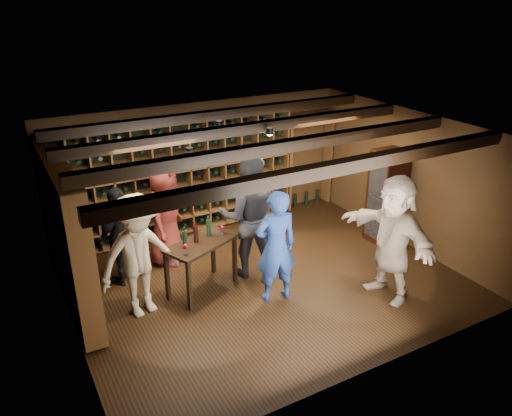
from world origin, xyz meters
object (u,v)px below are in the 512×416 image
man_grey_suit (249,216)px  guest_beige (393,238)px  guest_woman_black (122,236)px  guest_red_floral (165,212)px  tasting_table (201,248)px  guest_khaki (139,256)px  display_cabinet (386,198)px  man_blue_shirt (276,247)px

man_grey_suit → guest_beige: bearing=157.3°
guest_woman_black → guest_beige: 4.21m
man_grey_suit → guest_red_floral: (-1.08, 1.02, -0.10)m
man_grey_suit → guest_beige: (1.56, -1.67, -0.04)m
guest_woman_black → guest_beige: bearing=114.3°
guest_beige → tasting_table: (-2.48, 1.51, -0.23)m
guest_red_floral → guest_khaki: bearing=-174.8°
man_grey_suit → tasting_table: 0.97m
display_cabinet → guest_beige: size_ratio=0.88×
man_blue_shirt → guest_woman_black: man_blue_shirt is taller
guest_red_floral → guest_woman_black: (-0.84, -0.31, -0.11)m
guest_khaki → guest_woman_black: bearing=78.4°
display_cabinet → guest_khaki: size_ratio=0.94×
guest_woman_black → guest_khaki: guest_khaki is taller
man_blue_shirt → guest_khaki: 2.00m
guest_red_floral → guest_beige: 3.77m
guest_red_floral → guest_beige: bearing=-97.3°
display_cabinet → guest_khaki: bearing=-178.8°
man_grey_suit → tasting_table: bearing=33.7°
guest_beige → tasting_table: guest_beige is taller
display_cabinet → man_blue_shirt: size_ratio=0.98×
man_blue_shirt → man_grey_suit: 0.91m
display_cabinet → guest_red_floral: size_ratio=0.94×
man_blue_shirt → guest_khaki: (-1.90, 0.63, 0.04)m
man_grey_suit → guest_woman_black: 2.05m
tasting_table → guest_woman_black: bearing=115.3°
man_blue_shirt → tasting_table: size_ratio=1.41×
man_blue_shirt → guest_woman_black: bearing=-32.3°
guest_beige → guest_red_floral: bearing=-137.9°
guest_khaki → tasting_table: (1.00, 0.12, -0.18)m
display_cabinet → tasting_table: (-3.73, 0.02, -0.10)m
guest_red_floral → guest_woman_black: guest_red_floral is taller
guest_khaki → tasting_table: guest_khaki is taller
guest_red_floral → guest_beige: guest_beige is taller
display_cabinet → guest_khaki: guest_khaki is taller
guest_khaki → tasting_table: bearing=-3.9°
man_blue_shirt → guest_beige: guest_beige is taller
guest_red_floral → guest_beige: size_ratio=0.94×
display_cabinet → guest_beige: 1.95m
guest_beige → man_blue_shirt: bearing=-118.1°
guest_red_floral → tasting_table: 1.20m
display_cabinet → guest_red_floral: 4.06m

